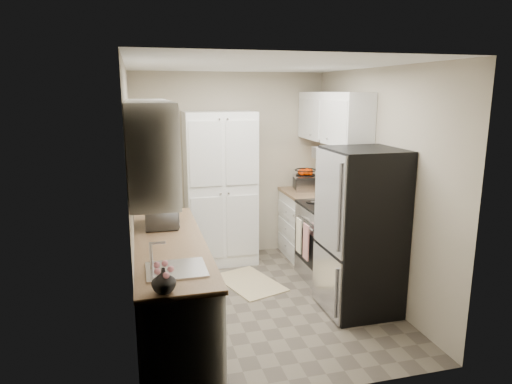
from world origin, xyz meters
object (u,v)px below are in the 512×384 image
(electric_range, at_px, (331,241))
(toaster_oven, at_px, (304,183))
(wine_bottle, at_px, (165,201))
(pantry_cabinet, at_px, (220,189))
(refrigerator, at_px, (361,231))
(microwave, at_px, (162,212))

(electric_range, bearing_deg, toaster_oven, 90.46)
(electric_range, height_order, wine_bottle, wine_bottle)
(pantry_cabinet, height_order, toaster_oven, pantry_cabinet)
(refrigerator, xyz_separation_m, wine_bottle, (-1.90, 0.94, 0.21))
(refrigerator, distance_m, wine_bottle, 2.13)
(wine_bottle, bearing_deg, refrigerator, -26.35)
(wine_bottle, relative_size, toaster_oven, 0.83)
(electric_range, height_order, microwave, microwave)
(refrigerator, bearing_deg, microwave, 165.60)
(electric_range, xyz_separation_m, refrigerator, (-0.03, -0.80, 0.37))
(microwave, bearing_deg, pantry_cabinet, -32.38)
(microwave, bearing_deg, wine_bottle, -6.22)
(wine_bottle, height_order, toaster_oven, wine_bottle)
(electric_range, relative_size, microwave, 2.31)
(electric_range, bearing_deg, pantry_cabinet, 141.78)
(electric_range, height_order, refrigerator, refrigerator)
(pantry_cabinet, height_order, refrigerator, pantry_cabinet)
(electric_range, distance_m, wine_bottle, 2.03)
(microwave, distance_m, wine_bottle, 0.44)
(microwave, height_order, toaster_oven, microwave)
(toaster_oven, bearing_deg, electric_range, -79.38)
(refrigerator, relative_size, toaster_oven, 4.91)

